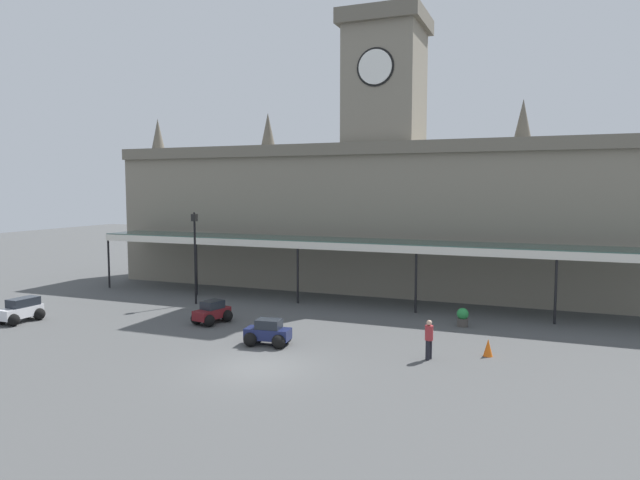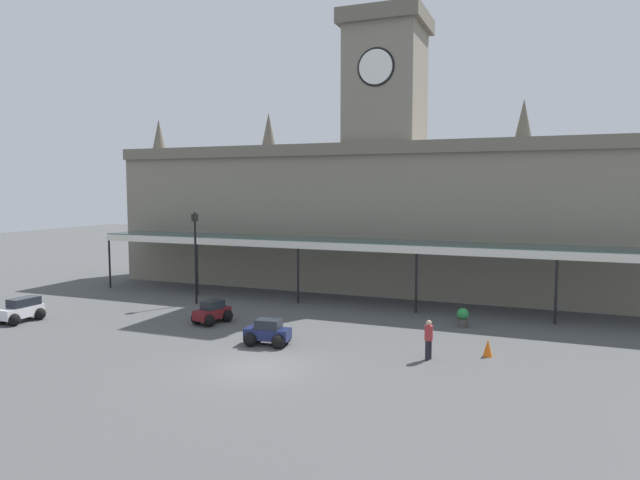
{
  "view_description": "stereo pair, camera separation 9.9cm",
  "coord_description": "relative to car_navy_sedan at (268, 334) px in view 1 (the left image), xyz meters",
  "views": [
    {
      "loc": [
        10.4,
        -19.53,
        7.12
      ],
      "look_at": [
        0.0,
        6.68,
        4.53
      ],
      "focal_mm": 31.88,
      "sensor_mm": 36.0,
      "label": 1
    },
    {
      "loc": [
        10.49,
        -19.49,
        7.12
      ],
      "look_at": [
        0.0,
        6.68,
        4.53
      ],
      "focal_mm": 31.88,
      "sensor_mm": 36.0,
      "label": 2
    }
  ],
  "objects": [
    {
      "name": "station_building",
      "position": [
        1.13,
        15.58,
        5.38
      ],
      "size": [
        39.67,
        5.94,
        18.75
      ],
      "color": "gray",
      "rests_on": "ground"
    },
    {
      "name": "planter_by_canopy",
      "position": [
        7.76,
        6.82,
        -0.01
      ],
      "size": [
        0.6,
        0.6,
        0.96
      ],
      "color": "#47423D",
      "rests_on": "ground"
    },
    {
      "name": "ground_plane",
      "position": [
        1.13,
        -3.11,
        -0.5
      ],
      "size": [
        140.0,
        140.0,
        0.0
      ],
      "primitive_type": "plane",
      "color": "#4B4C4D"
    },
    {
      "name": "entrance_canopy",
      "position": [
        1.13,
        10.4,
        3.28
      ],
      "size": [
        37.0,
        3.26,
        3.92
      ],
      "color": "#38564C",
      "rests_on": "ground"
    },
    {
      "name": "victorian_lamppost",
      "position": [
        -8.33,
        6.64,
        2.97
      ],
      "size": [
        0.3,
        0.3,
        5.67
      ],
      "color": "black",
      "rests_on": "ground"
    },
    {
      "name": "traffic_cone",
      "position": [
        9.47,
        1.88,
        -0.13
      ],
      "size": [
        0.4,
        0.4,
        0.75
      ],
      "primitive_type": "cone",
      "color": "orange",
      "rests_on": "ground"
    },
    {
      "name": "car_white_estate",
      "position": [
        -14.27,
        -0.85,
        0.06
      ],
      "size": [
        1.61,
        2.29,
        1.27
      ],
      "color": "silver",
      "rests_on": "ground"
    },
    {
      "name": "car_navy_sedan",
      "position": [
        0.0,
        0.0,
        0.0
      ],
      "size": [
        2.13,
        1.66,
        1.19
      ],
      "color": "#19214C",
      "rests_on": "ground"
    },
    {
      "name": "pedestrian_beside_cars",
      "position": [
        7.22,
        0.5,
        0.41
      ],
      "size": [
        0.34,
        0.38,
        1.67
      ],
      "color": "black",
      "rests_on": "ground"
    },
    {
      "name": "car_maroon_sedan",
      "position": [
        -4.66,
        2.68,
        0.0
      ],
      "size": [
        1.79,
        2.19,
        1.19
      ],
      "color": "maroon",
      "rests_on": "ground"
    }
  ]
}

